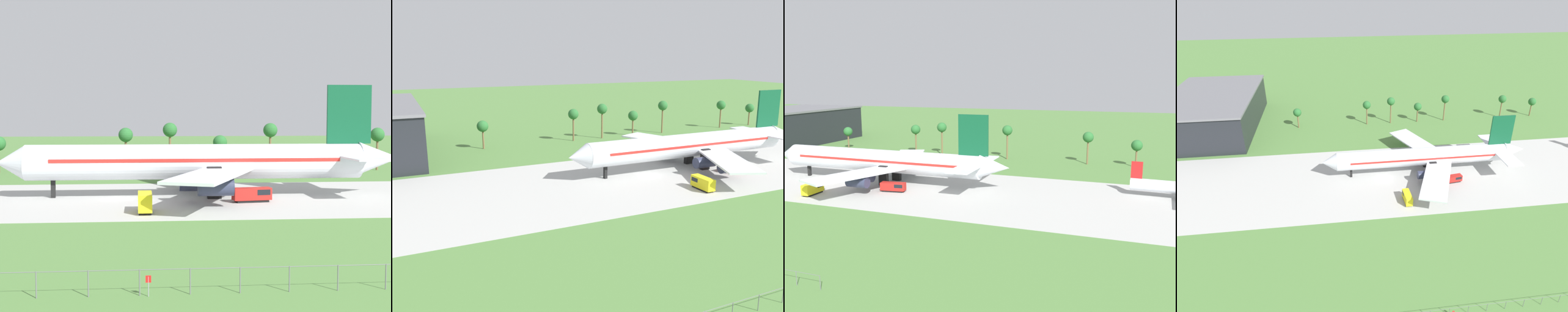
# 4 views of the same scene
# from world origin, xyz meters

# --- Properties ---
(ground_plane) EXTENTS (600.00, 600.00, 0.00)m
(ground_plane) POSITION_xyz_m (0.00, 0.00, 0.00)
(ground_plane) COLOR #517F3D
(taxiway_strip) EXTENTS (320.00, 44.00, 0.02)m
(taxiway_strip) POSITION_xyz_m (0.00, 0.00, 0.01)
(taxiway_strip) COLOR #B2B2AD
(taxiway_strip) RESTS_ON ground_plane
(jet_airliner) EXTENTS (70.94, 52.45, 19.53)m
(jet_airliner) POSITION_xyz_m (15.01, 2.21, 6.01)
(jet_airliner) COLOR silver
(jet_airliner) RESTS_ON ground_plane
(baggage_tug) EXTENTS (2.07, 6.09, 2.89)m
(baggage_tug) POSITION_xyz_m (4.46, -14.64, 1.54)
(baggage_tug) COLOR black
(baggage_tug) RESTS_ON ground_plane
(fuel_truck) EXTENTS (6.55, 2.90, 2.37)m
(fuel_truck) POSITION_xyz_m (22.06, -5.67, 1.28)
(fuel_truck) COLOR black
(fuel_truck) RESTS_ON ground_plane
(palm_tree_row) EXTENTS (114.54, 3.60, 12.30)m
(palm_tree_row) POSITION_xyz_m (26.18, 48.15, 8.49)
(palm_tree_row) COLOR brown
(palm_tree_row) RESTS_ON ground_plane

